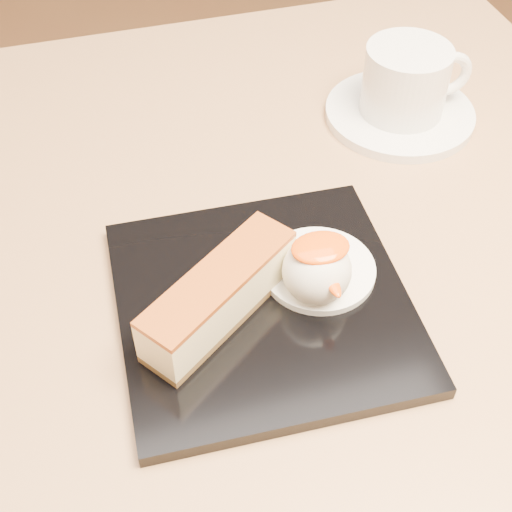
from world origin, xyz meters
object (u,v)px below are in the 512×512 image
object	(u,v)px
dessert_plate	(263,304)
saucer	(399,114)
coffee_cup	(408,79)
ice_cream_scoop	(317,271)
table	(259,365)
cheesecake	(219,295)

from	to	relation	value
dessert_plate	saucer	world-z (taller)	dessert_plate
saucer	coffee_cup	distance (m)	0.04
dessert_plate	ice_cream_scoop	xyz separation A→B (m)	(0.04, -0.01, 0.03)
table	coffee_cup	xyz separation A→B (m)	(0.19, 0.15, 0.20)
table	cheesecake	size ratio (longest dim) A/B	5.99
ice_cream_scoop	coffee_cup	bearing A→B (deg)	51.19
ice_cream_scoop	coffee_cup	world-z (taller)	coffee_cup
cheesecake	saucer	distance (m)	0.32
cheesecake	saucer	xyz separation A→B (m)	(0.24, 0.21, -0.03)
ice_cream_scoop	coffee_cup	distance (m)	0.27
table	ice_cream_scoop	bearing A→B (deg)	-64.86
table	saucer	bearing A→B (deg)	37.78
cheesecake	coffee_cup	distance (m)	0.32
dessert_plate	cheesecake	size ratio (longest dim) A/B	1.65
dessert_plate	coffee_cup	xyz separation A→B (m)	(0.21, 0.20, 0.04)
coffee_cup	dessert_plate	bearing A→B (deg)	-133.37
table	coffee_cup	size ratio (longest dim) A/B	7.16
coffee_cup	saucer	bearing A→B (deg)	180.00
cheesecake	saucer	bearing A→B (deg)	4.99
saucer	cheesecake	bearing A→B (deg)	-139.14
table	saucer	size ratio (longest dim) A/B	5.33
saucer	dessert_plate	bearing A→B (deg)	-135.32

